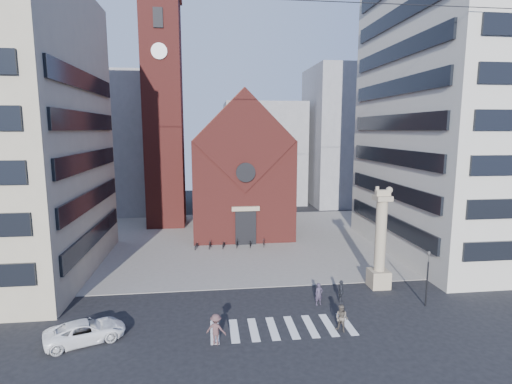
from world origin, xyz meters
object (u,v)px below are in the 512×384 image
Objects in this scene: lion_column at (380,248)px; pedestrian_1 at (342,318)px; pedestrian_2 at (341,292)px; traffic_light at (427,277)px; scooter_0 at (196,245)px; pedestrian_0 at (319,294)px; white_car at (85,331)px.

lion_column is 4.71× the size of pedestrian_1.
lion_column is at bearing -42.34° from pedestrian_2.
scooter_0 is (-17.68, 16.82, -1.83)m from traffic_light.
lion_column is 5.06× the size of pedestrian_0.
pedestrian_2 is 19.28m from scooter_0.
pedestrian_1 is at bearing -97.82° from pedestrian_0.
white_car is 3.09× the size of scooter_0.
pedestrian_1 is (0.36, -4.17, 0.06)m from pedestrian_0.
traffic_light reaches higher than pedestrian_1.
pedestrian_2 reaches higher than pedestrian_0.
pedestrian_2 is (-6.23, 1.31, -1.37)m from traffic_light.
pedestrian_0 is at bearing 138.61° from pedestrian_1.
lion_column is 4.62m from traffic_light.
pedestrian_0 is 0.94× the size of pedestrian_2.
traffic_light is at bearing -21.50° from pedestrian_0.
pedestrian_1 is at bearing -158.93° from traffic_light.
traffic_light is at bearing -63.54° from lion_column.
lion_column is 5.62m from pedestrian_2.
traffic_light is at bearing 64.71° from pedestrian_1.
pedestrian_0 is 0.93× the size of pedestrian_1.
scooter_0 is (-11.45, 15.51, -0.45)m from pedestrian_2.
pedestrian_2 is (1.41, 4.25, -0.01)m from pedestrian_1.
white_car is 2.64× the size of pedestrian_2.
scooter_0 is (-9.68, 15.60, -0.40)m from pedestrian_0.
pedestrian_2 reaches higher than white_car.
lion_column reaches higher than traffic_light.
pedestrian_0 is 1.10× the size of scooter_0.
pedestrian_2 is (1.77, 0.09, 0.06)m from pedestrian_0.
traffic_light is at bearing -106.51° from white_car.
traffic_light is 8.30m from pedestrian_1.
pedestrian_1 is 1.01× the size of pedestrian_2.
lion_column reaches higher than pedestrian_1.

